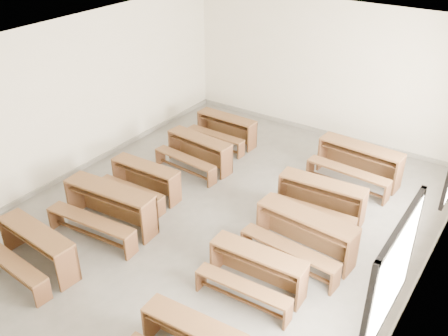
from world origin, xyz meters
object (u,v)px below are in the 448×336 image
Objects in this scene: desk_set_8 at (321,197)px; desk_set_3 at (198,150)px; desk_set_2 at (144,178)px; desk_set_0 at (35,247)px; desk_set_1 at (109,205)px; desk_set_6 at (256,269)px; desk_set_7 at (304,232)px; desk_set_9 at (359,161)px; desk_set_4 at (225,128)px.

desk_set_3 is at bearing 171.72° from desk_set_8.
desk_set_0 is at bearing -90.89° from desk_set_2.
desk_set_1 is 2.96m from desk_set_6.
desk_set_2 is at bearing 94.90° from desk_set_0.
desk_set_3 is 1.05× the size of desk_set_6.
desk_set_7 is (0.23, 1.13, 0.05)m from desk_set_6.
desk_set_9 is (3.04, 1.39, 0.05)m from desk_set_3.
desk_set_1 is 3.41m from desk_set_7.
desk_set_1 reaches higher than desk_set_0.
desk_set_9 reaches higher than desk_set_7.
desk_set_8 reaches higher than desk_set_4.
desk_set_4 is at bearing 102.09° from desk_set_3.
desk_set_7 is (3.38, 0.09, 0.06)m from desk_set_2.
desk_set_0 is at bearing -156.45° from desk_set_6.
desk_set_4 is 0.84× the size of desk_set_9.
desk_set_1 is at bearing -123.22° from desk_set_9.
desk_set_0 is at bearing -132.69° from desk_set_8.
desk_set_4 is 3.47m from desk_set_8.
desk_set_8 is (2.95, -0.25, 0.01)m from desk_set_3.
desk_set_9 is (-0.15, 2.79, 0.01)m from desk_set_7.
desk_set_3 is 3.34m from desk_set_9.
desk_set_8 is (3.11, -1.54, 0.03)m from desk_set_4.
desk_set_2 is at bearing -161.74° from desk_set_8.
desk_set_0 is 1.44m from desk_set_1.
desk_set_9 is at bearing 3.15° from desk_set_4.
desk_set_1 reaches higher than desk_set_4.
desk_set_7 reaches higher than desk_set_3.
desk_set_3 is 1.30m from desk_set_4.
desk_set_1 is 1.11× the size of desk_set_8.
desk_set_8 is 1.64m from desk_set_9.
desk_set_2 is at bearing 94.77° from desk_set_1.
desk_set_0 is 4.27m from desk_set_7.
desk_set_8 is at bearing 55.10° from desk_set_0.
desk_set_7 is (3.35, 2.65, 0.04)m from desk_set_0.
desk_set_7 is at bearing 16.30° from desk_set_1.
desk_set_1 is 1.22× the size of desk_set_2.
desk_set_6 is (3.15, -1.04, 0.01)m from desk_set_2.
desk_set_6 is at bearing 30.27° from desk_set_0.
desk_set_2 is at bearing -134.31° from desk_set_9.
desk_set_6 is 2.29m from desk_set_8.
desk_set_3 is at bearing 137.02° from desk_set_6.
desk_set_8 is 0.92× the size of desk_set_9.
desk_set_1 is 1.19× the size of desk_set_6.
desk_set_6 is at bearing -49.33° from desk_set_4.
desk_set_6 is 0.93× the size of desk_set_8.
desk_set_1 is 3.79m from desk_set_8.
desk_set_2 is (-0.19, 1.13, -0.07)m from desk_set_1.
desk_set_6 is at bearing -35.58° from desk_set_3.
desk_set_0 is at bearing -88.54° from desk_set_4.
desk_set_8 reaches higher than desk_set_2.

